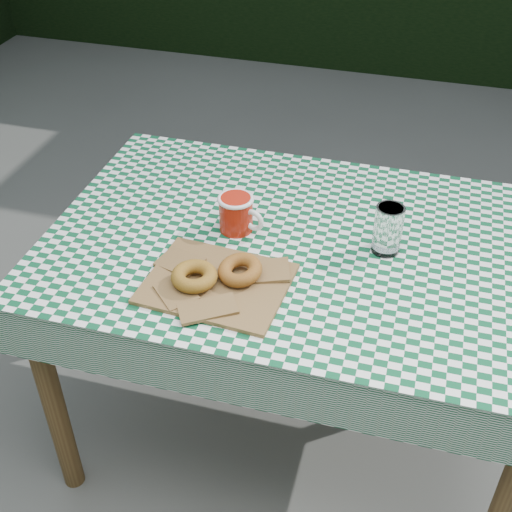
# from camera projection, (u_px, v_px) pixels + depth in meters

# --- Properties ---
(ground) EXTENTS (60.00, 60.00, 0.00)m
(ground) POSITION_uv_depth(u_px,v_px,m) (292.00, 392.00, 2.32)
(ground) COLOR #52534E
(ground) RESTS_ON ground
(table) EXTENTS (1.31, 0.88, 0.75)m
(table) POSITION_uv_depth(u_px,v_px,m) (295.00, 345.00, 1.97)
(table) COLOR brown
(table) RESTS_ON ground
(tablecloth) EXTENTS (1.33, 0.90, 0.01)m
(tablecloth) POSITION_uv_depth(u_px,v_px,m) (300.00, 242.00, 1.74)
(tablecloth) COLOR #0B4929
(tablecloth) RESTS_ON table
(paper_bag) EXTENTS (0.35, 0.29, 0.02)m
(paper_bag) POSITION_uv_depth(u_px,v_px,m) (217.00, 282.00, 1.60)
(paper_bag) COLOR brown
(paper_bag) RESTS_ON tablecloth
(bagel_front) EXTENTS (0.12, 0.12, 0.03)m
(bagel_front) POSITION_uv_depth(u_px,v_px,m) (194.00, 276.00, 1.57)
(bagel_front) COLOR olive
(bagel_front) RESTS_ON paper_bag
(bagel_back) EXTENTS (0.15, 0.15, 0.03)m
(bagel_back) POSITION_uv_depth(u_px,v_px,m) (240.00, 270.00, 1.59)
(bagel_back) COLOR #91631E
(bagel_back) RESTS_ON paper_bag
(coffee_mug) EXTENTS (0.22, 0.22, 0.10)m
(coffee_mug) POSITION_uv_depth(u_px,v_px,m) (236.00, 213.00, 1.76)
(coffee_mug) COLOR #A21A0A
(coffee_mug) RESTS_ON tablecloth
(drinking_glass) EXTENTS (0.08, 0.08, 0.13)m
(drinking_glass) POSITION_uv_depth(u_px,v_px,m) (388.00, 229.00, 1.67)
(drinking_glass) COLOR white
(drinking_glass) RESTS_ON tablecloth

